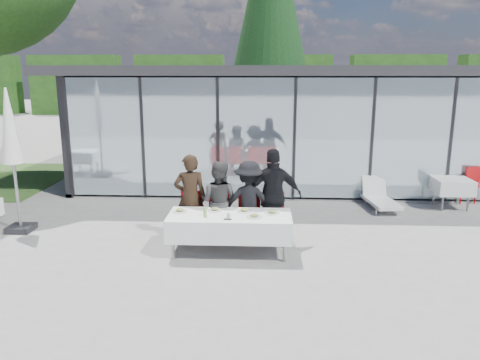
% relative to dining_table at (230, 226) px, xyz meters
% --- Properties ---
extents(ground, '(90.00, 90.00, 0.00)m').
position_rel_dining_table_xyz_m(ground, '(0.37, -0.38, -0.54)').
color(ground, gray).
rests_on(ground, ground).
extents(pavilion, '(14.80, 8.80, 3.44)m').
position_rel_dining_table_xyz_m(pavilion, '(2.37, 7.78, 1.61)').
color(pavilion, gray).
rests_on(pavilion, ground).
extents(treeline, '(62.50, 2.00, 4.40)m').
position_rel_dining_table_xyz_m(treeline, '(-1.63, 27.62, 1.66)').
color(treeline, '#1B3E13').
rests_on(treeline, ground).
extents(dining_table, '(2.26, 0.96, 0.75)m').
position_rel_dining_table_xyz_m(dining_table, '(0.00, 0.00, 0.00)').
color(dining_table, white).
rests_on(dining_table, ground).
extents(diner_a, '(0.75, 0.75, 1.75)m').
position_rel_dining_table_xyz_m(diner_a, '(-0.83, 0.66, 0.34)').
color(diner_a, '#2F2015').
rests_on(diner_a, ground).
extents(diner_chair_a, '(0.44, 0.44, 0.97)m').
position_rel_dining_table_xyz_m(diner_chair_a, '(-0.83, 0.75, -0.00)').
color(diner_chair_a, '#B60C0F').
rests_on(diner_chair_a, ground).
extents(diner_b, '(0.99, 0.99, 1.62)m').
position_rel_dining_table_xyz_m(diner_b, '(-0.26, 0.66, 0.27)').
color(diner_b, '#444444').
rests_on(diner_b, ground).
extents(diner_chair_b, '(0.44, 0.44, 0.97)m').
position_rel_dining_table_xyz_m(diner_chair_b, '(-0.26, 0.75, -0.00)').
color(diner_chair_b, '#B60C0F').
rests_on(diner_chair_b, ground).
extents(diner_c, '(1.12, 1.12, 1.62)m').
position_rel_dining_table_xyz_m(diner_c, '(0.34, 0.66, 0.27)').
color(diner_c, black).
rests_on(diner_c, ground).
extents(diner_chair_c, '(0.44, 0.44, 0.97)m').
position_rel_dining_table_xyz_m(diner_chair_c, '(0.34, 0.75, -0.00)').
color(diner_chair_c, '#B60C0F').
rests_on(diner_chair_c, ground).
extents(diner_d, '(1.19, 1.19, 1.87)m').
position_rel_dining_table_xyz_m(diner_d, '(0.82, 0.66, 0.40)').
color(diner_d, black).
rests_on(diner_d, ground).
extents(diner_chair_d, '(0.44, 0.44, 0.97)m').
position_rel_dining_table_xyz_m(diner_chair_d, '(0.82, 0.75, -0.00)').
color(diner_chair_d, '#B60C0F').
rests_on(diner_chair_d, ground).
extents(plate_a, '(0.28, 0.28, 0.07)m').
position_rel_dining_table_xyz_m(plate_a, '(-0.94, 0.13, 0.24)').
color(plate_a, silver).
rests_on(plate_a, dining_table).
extents(plate_b, '(0.28, 0.28, 0.07)m').
position_rel_dining_table_xyz_m(plate_b, '(-0.29, 0.23, 0.24)').
color(plate_b, silver).
rests_on(plate_b, dining_table).
extents(plate_c, '(0.28, 0.28, 0.07)m').
position_rel_dining_table_xyz_m(plate_c, '(0.26, 0.20, 0.24)').
color(plate_c, silver).
rests_on(plate_c, dining_table).
extents(plate_d, '(0.28, 0.28, 0.07)m').
position_rel_dining_table_xyz_m(plate_d, '(0.78, 0.11, 0.24)').
color(plate_d, silver).
rests_on(plate_d, dining_table).
extents(plate_extra, '(0.28, 0.28, 0.07)m').
position_rel_dining_table_xyz_m(plate_extra, '(0.45, -0.13, 0.24)').
color(plate_extra, silver).
rests_on(plate_extra, dining_table).
extents(juice_bottle, '(0.06, 0.06, 0.14)m').
position_rel_dining_table_xyz_m(juice_bottle, '(-0.43, -0.15, 0.28)').
color(juice_bottle, '#84B34A').
rests_on(juice_bottle, dining_table).
extents(drinking_glasses, '(0.07, 0.07, 0.10)m').
position_rel_dining_table_xyz_m(drinking_glasses, '(-0.00, -0.22, 0.26)').
color(drinking_glasses, silver).
rests_on(drinking_glasses, dining_table).
extents(folded_eyeglasses, '(0.14, 0.03, 0.01)m').
position_rel_dining_table_xyz_m(folded_eyeglasses, '(-0.01, -0.30, 0.22)').
color(folded_eyeglasses, black).
rests_on(folded_eyeglasses, dining_table).
extents(spare_table_right, '(0.86, 0.86, 0.74)m').
position_rel_dining_table_xyz_m(spare_table_right, '(5.26, 3.21, 0.02)').
color(spare_table_right, white).
rests_on(spare_table_right, ground).
extents(spare_chair_b, '(0.56, 0.56, 0.97)m').
position_rel_dining_table_xyz_m(spare_chair_b, '(5.85, 3.65, -0.00)').
color(spare_chair_b, '#B60C0F').
rests_on(spare_chair_b, ground).
extents(market_umbrella, '(0.50, 0.50, 3.00)m').
position_rel_dining_table_xyz_m(market_umbrella, '(-4.52, 1.01, 1.48)').
color(market_umbrella, black).
rests_on(market_umbrella, ground).
extents(lounger, '(0.78, 1.40, 0.72)m').
position_rel_dining_table_xyz_m(lounger, '(3.50, 3.18, -0.28)').
color(lounger, white).
rests_on(lounger, ground).
extents(conifer_tree, '(4.00, 4.00, 10.50)m').
position_rel_dining_table_xyz_m(conifer_tree, '(0.87, 12.62, 5.45)').
color(conifer_tree, '#382316').
rests_on(conifer_tree, ground).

